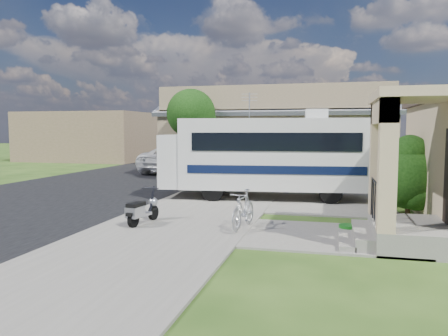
% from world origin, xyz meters
% --- Properties ---
extents(ground, '(120.00, 120.00, 0.00)m').
position_xyz_m(ground, '(0.00, 0.00, 0.00)').
color(ground, '#1F3A0F').
extents(street_slab, '(9.00, 80.00, 0.02)m').
position_xyz_m(street_slab, '(-7.50, 10.00, 0.01)').
color(street_slab, black).
rests_on(street_slab, ground).
extents(sidewalk_slab, '(4.00, 80.00, 0.06)m').
position_xyz_m(sidewalk_slab, '(-1.00, 10.00, 0.03)').
color(sidewalk_slab, slate).
rests_on(sidewalk_slab, ground).
extents(driveway_slab, '(7.00, 6.00, 0.05)m').
position_xyz_m(driveway_slab, '(1.50, 4.50, 0.03)').
color(driveway_slab, slate).
rests_on(driveway_slab, ground).
extents(walk_slab, '(4.00, 3.00, 0.05)m').
position_xyz_m(walk_slab, '(3.00, -1.00, 0.03)').
color(walk_slab, slate).
rests_on(walk_slab, ground).
extents(warehouse, '(12.50, 8.40, 5.04)m').
position_xyz_m(warehouse, '(0.00, 13.97, 1.99)').
color(warehouse, '#7C6B4D').
rests_on(warehouse, ground).
extents(distant_bldg_far, '(10.00, 8.00, 4.00)m').
position_xyz_m(distant_bldg_far, '(-17.00, 22.00, 2.00)').
color(distant_bldg_far, brown).
rests_on(distant_bldg_far, ground).
extents(distant_bldg_near, '(8.00, 7.00, 3.20)m').
position_xyz_m(distant_bldg_near, '(-15.00, 34.00, 1.60)').
color(distant_bldg_near, '#7C6B4D').
rests_on(distant_bldg_near, ground).
extents(street_tree_a, '(2.44, 2.40, 4.58)m').
position_xyz_m(street_tree_a, '(-3.70, 9.05, 3.25)').
color(street_tree_a, black).
rests_on(street_tree_a, ground).
extents(street_tree_b, '(2.44, 2.40, 4.73)m').
position_xyz_m(street_tree_b, '(-3.70, 19.05, 3.39)').
color(street_tree_b, black).
rests_on(street_tree_b, ground).
extents(street_tree_c, '(2.44, 2.40, 4.42)m').
position_xyz_m(street_tree_c, '(-3.70, 28.05, 3.10)').
color(street_tree_c, black).
rests_on(street_tree_c, ground).
extents(motorhome, '(7.81, 3.22, 3.89)m').
position_xyz_m(motorhome, '(0.66, 4.50, 1.67)').
color(motorhome, silver).
rests_on(motorhome, ground).
extents(shrub, '(1.98, 1.89, 2.43)m').
position_xyz_m(shrub, '(5.23, 2.06, 1.24)').
color(shrub, black).
rests_on(shrub, ground).
extents(scooter, '(0.53, 1.44, 0.95)m').
position_xyz_m(scooter, '(-1.90, -0.96, 0.43)').
color(scooter, black).
rests_on(scooter, ground).
extents(bicycle, '(0.67, 1.68, 0.98)m').
position_xyz_m(bicycle, '(0.83, -0.78, 0.49)').
color(bicycle, '#A8A9B0').
rests_on(bicycle, ground).
extents(pickup_truck, '(3.93, 6.48, 1.68)m').
position_xyz_m(pickup_truck, '(-5.83, 13.31, 0.84)').
color(pickup_truck, white).
rests_on(pickup_truck, ground).
extents(van, '(2.51, 6.11, 1.77)m').
position_xyz_m(van, '(-6.25, 19.81, 0.88)').
color(van, white).
rests_on(van, ground).
extents(garden_hose, '(0.44, 0.44, 0.20)m').
position_xyz_m(garden_hose, '(3.41, -0.52, 0.10)').
color(garden_hose, '#125B14').
rests_on(garden_hose, ground).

